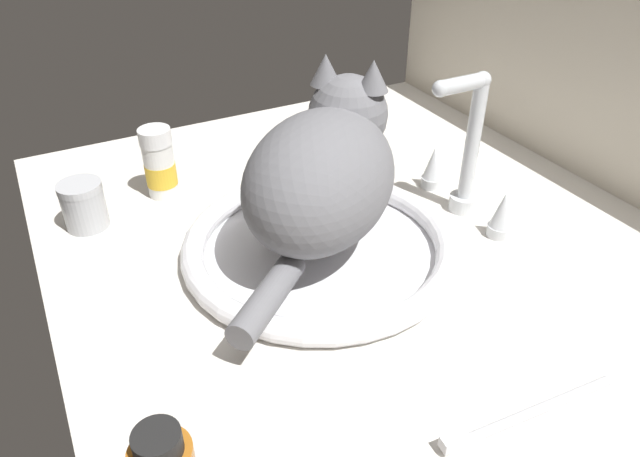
% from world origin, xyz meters
% --- Properties ---
extents(countertop, '(1.01, 0.79, 0.03)m').
position_xyz_m(countertop, '(0.00, 0.00, 0.01)').
color(countertop, silver).
rests_on(countertop, ground).
extents(backsplash_wall, '(1.01, 0.02, 0.30)m').
position_xyz_m(backsplash_wall, '(0.00, 0.41, 0.15)').
color(backsplash_wall, beige).
rests_on(backsplash_wall, ground).
extents(sink_basin, '(0.35, 0.35, 0.03)m').
position_xyz_m(sink_basin, '(-0.03, -0.07, 0.04)').
color(sink_basin, white).
rests_on(sink_basin, countertop).
extents(faucet, '(0.18, 0.10, 0.21)m').
position_xyz_m(faucet, '(-0.03, 0.16, 0.11)').
color(faucet, silver).
rests_on(faucet, countertop).
extents(cat, '(0.30, 0.32, 0.20)m').
position_xyz_m(cat, '(-0.04, -0.05, 0.15)').
color(cat, slate).
rests_on(cat, sink_basin).
extents(metal_jar, '(0.06, 0.06, 0.07)m').
position_xyz_m(metal_jar, '(-0.24, -0.32, 0.06)').
color(metal_jar, '#B2B5BA').
rests_on(metal_jar, countertop).
extents(pill_bottle, '(0.05, 0.05, 0.11)m').
position_xyz_m(pill_bottle, '(-0.28, -0.20, 0.08)').
color(pill_bottle, white).
rests_on(pill_bottle, countertop).
extents(toothbrush, '(0.02, 0.19, 0.02)m').
position_xyz_m(toothbrush, '(0.29, -0.02, 0.04)').
color(toothbrush, silver).
rests_on(toothbrush, countertop).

